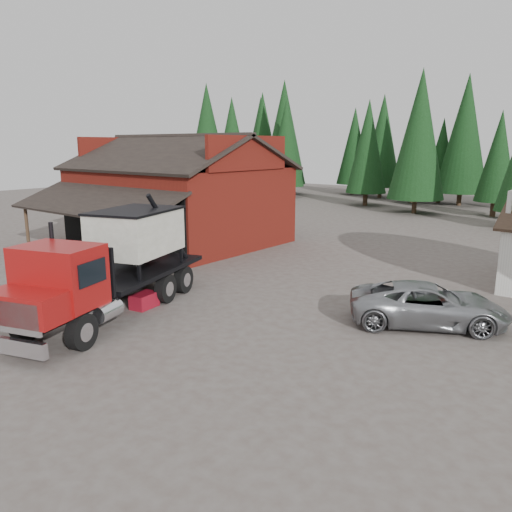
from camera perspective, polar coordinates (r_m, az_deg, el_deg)
The scene contains 8 objects.
ground at distance 20.11m, azimuth -7.90°, elevation -6.29°, with size 120.00×120.00×0.00m, color #4E443D.
red_barn at distance 34.05m, azimuth -8.83°, elevation 6.08°, with size 12.80×13.63×7.18m.
conifer_backdrop at distance 57.13m, azimuth 24.26°, elevation 4.98°, with size 76.00×16.00×16.00m, color black, non-canonical shape.
near_pine_a at distance 54.51m, azimuth -2.75°, elevation 12.50°, with size 4.40×4.40×11.40m.
near_pine_d at distance 50.33m, azimuth 18.15°, elevation 13.04°, with size 5.28×5.28×13.40m.
feed_truck at distance 19.87m, azimuth -16.13°, elevation -0.57°, with size 5.64×10.33×4.51m.
silver_car at distance 19.29m, azimuth 19.06°, elevation -5.27°, with size 2.58×5.59×1.55m, color #93969A.
equip_box at distance 20.79m, azimuth -12.65°, elevation -4.98°, with size 0.70×1.10×0.60m, color maroon.
Camera 1 is at (13.87, -13.04, 6.46)m, focal length 35.00 mm.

